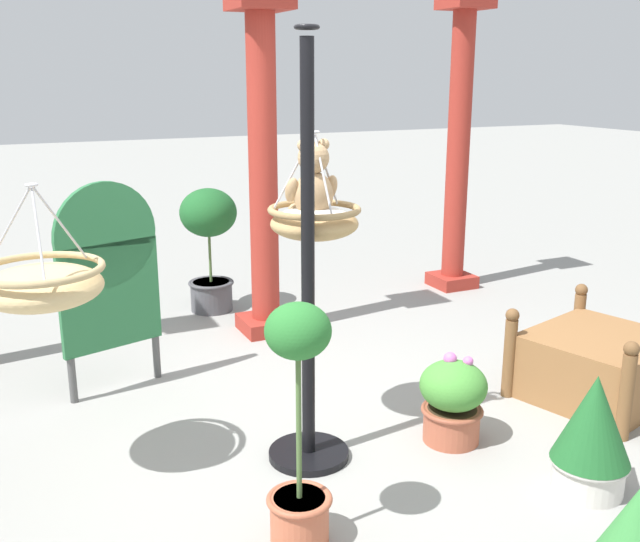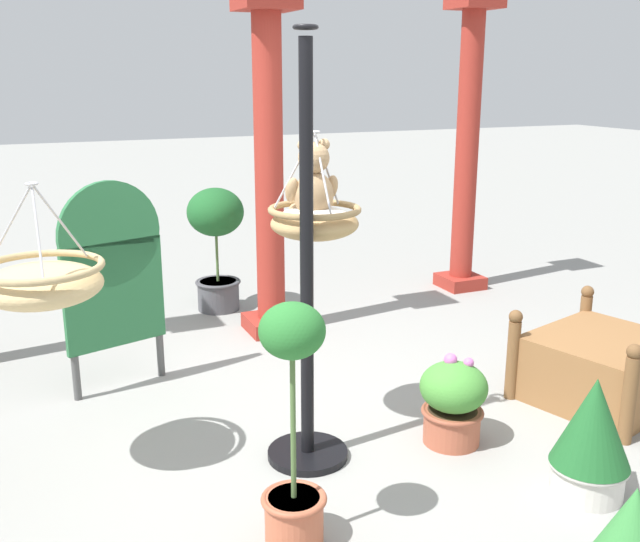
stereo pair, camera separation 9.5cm
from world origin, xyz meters
name	(u,v)px [view 2 (the right image)]	position (x,y,z in m)	size (l,w,h in m)	color
ground_plane	(323,438)	(0.00, 0.00, 0.00)	(40.00, 40.00, 0.00)	gray
display_pole_central	(307,340)	(-0.16, -0.16, 0.68)	(0.44, 0.44, 2.26)	black
hanging_basket_with_teddy	(315,220)	(-0.01, 0.09, 1.27)	(0.51, 0.51, 0.58)	tan
teddy_bear	(313,185)	(-0.01, 0.12, 1.46)	(0.30, 0.27, 0.44)	tan
hanging_basket_left_high	(42,282)	(-1.42, 0.17, 1.06)	(0.61, 0.61, 0.60)	tan
greenhouse_pillar_left	(467,155)	(2.47, 2.29, 1.30)	(0.40, 0.40, 2.69)	#9E2D23
greenhouse_pillar_far_back	(269,179)	(0.35, 1.85, 1.24)	(0.43, 0.43, 2.58)	#9E2D23
wooden_planter_box	(603,366)	(1.85, -0.23, 0.23)	(1.12, 1.08, 0.60)	olive
potted_plant_fern_front	(453,401)	(0.66, -0.33, 0.26)	(0.38, 0.38, 0.53)	#AD563D
potted_plant_tall_leafy	(592,438)	(0.98, -1.05, 0.31)	(0.39, 0.39, 0.63)	beige
potted_plant_bushy_green	(216,237)	(0.10, 2.56, 0.66)	(0.49, 0.49, 1.09)	#4C4C51
potted_plant_conical_shrub	(293,427)	(-0.50, -0.82, 0.56)	(0.30, 0.30, 1.13)	#BC6042
display_sign_board	(113,269)	(-0.96, 1.20, 0.82)	(0.66, 0.24, 1.39)	#286B3D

